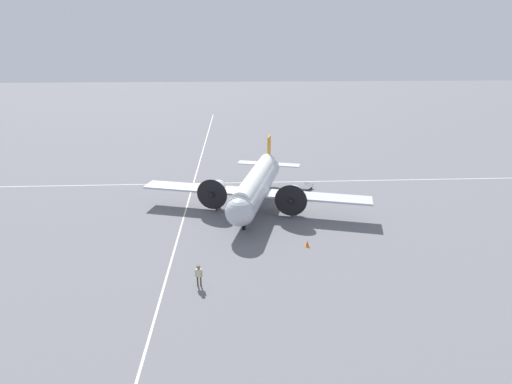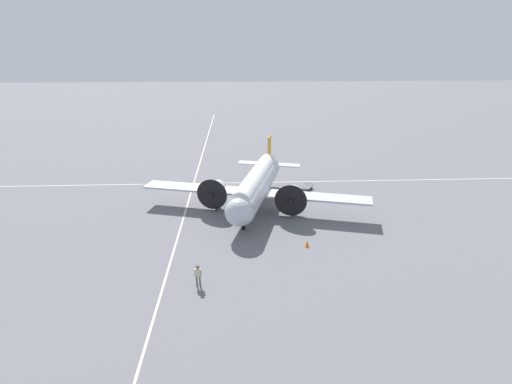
% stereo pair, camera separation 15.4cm
% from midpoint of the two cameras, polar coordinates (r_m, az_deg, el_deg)
% --- Properties ---
extents(ground_plane, '(300.00, 300.00, 0.00)m').
position_cam_midpoint_polar(ground_plane, '(42.64, 0.10, -2.26)').
color(ground_plane, slate).
extents(apron_line_eastwest, '(120.00, 0.16, 0.01)m').
position_cam_midpoint_polar(apron_line_eastwest, '(50.35, -0.37, 1.38)').
color(apron_line_eastwest, silver).
rests_on(apron_line_eastwest, ground_plane).
extents(apron_line_northsouth, '(0.16, 120.00, 0.01)m').
position_cam_midpoint_polar(apron_line_northsouth, '(42.93, -9.86, -2.40)').
color(apron_line_northsouth, silver).
rests_on(apron_line_northsouth, ground_plane).
extents(airliner_main, '(23.32, 16.81, 6.13)m').
position_cam_midpoint_polar(airliner_main, '(41.25, -0.03, 0.86)').
color(airliner_main, silver).
rests_on(airliner_main, ground_plane).
extents(crew_foreground, '(0.56, 0.32, 1.67)m').
position_cam_midpoint_polar(crew_foreground, '(29.40, -8.14, -11.40)').
color(crew_foreground, '#473D2D').
rests_on(crew_foreground, ground_plane).
extents(suitcase_near_door, '(0.37, 0.13, 0.58)m').
position_cam_midpoint_polar(suitcase_near_door, '(46.65, 6.14, 0.02)').
color(suitcase_near_door, '#47331E').
rests_on(suitcase_near_door, ground_plane).
extents(baggage_cart, '(2.26, 2.42, 0.56)m').
position_cam_midpoint_polar(baggage_cart, '(47.96, 7.13, 0.57)').
color(baggage_cart, '#56565B').
rests_on(baggage_cart, ground_plane).
extents(traffic_cone, '(0.40, 0.40, 0.53)m').
position_cam_midpoint_polar(traffic_cone, '(34.98, 7.42, -7.35)').
color(traffic_cone, orange).
rests_on(traffic_cone, ground_plane).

